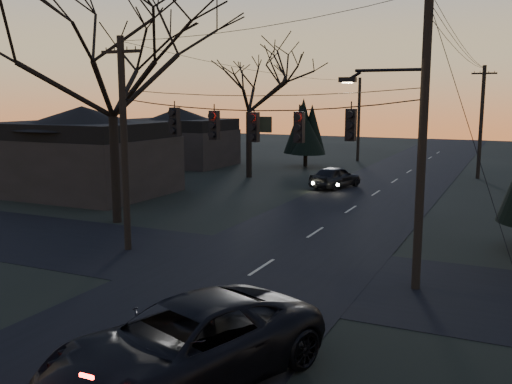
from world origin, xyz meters
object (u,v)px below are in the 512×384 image
at_px(utility_pole_far_l, 358,161).
at_px(bare_tree_left, 111,73).
at_px(utility_pole_far_r, 477,179).
at_px(utility_pole_left, 128,249).
at_px(suv_near, 186,345).
at_px(sedan_oncoming_a, 335,177).
at_px(utility_pole_right, 415,289).

relative_size(utility_pole_far_l, bare_tree_left, 0.76).
height_order(utility_pole_far_r, utility_pole_far_l, utility_pole_far_r).
distance_m(utility_pole_left, utility_pole_far_l, 36.00).
height_order(utility_pole_far_l, suv_near, utility_pole_far_l).
bearing_deg(utility_pole_left, suv_near, -46.51).
bearing_deg(utility_pole_far_r, sedan_oncoming_a, -133.47).
bearing_deg(suv_near, utility_pole_right, 88.64).
distance_m(suv_near, sedan_oncoming_a, 27.93).
distance_m(utility_pole_right, sedan_oncoming_a, 20.83).
relative_size(utility_pole_right, bare_tree_left, 0.96).
relative_size(utility_pole_far_r, utility_pole_far_l, 1.06).
bearing_deg(bare_tree_left, utility_pole_far_r, 57.64).
relative_size(utility_pole_left, utility_pole_far_r, 1.00).
bearing_deg(utility_pole_far_r, utility_pole_right, -90.00).
bearing_deg(utility_pole_far_l, utility_pole_far_r, -34.82).
bearing_deg(utility_pole_far_l, sedan_oncoming_a, -80.14).
xyz_separation_m(utility_pole_left, suv_near, (8.04, -8.48, 0.90)).
bearing_deg(utility_pole_far_r, bare_tree_left, -122.36).
bearing_deg(bare_tree_left, utility_pole_right, -14.70).
bearing_deg(utility_pole_left, utility_pole_far_r, 67.67).
distance_m(bare_tree_left, suv_near, 18.30).
bearing_deg(utility_pole_left, sedan_oncoming_a, 81.15).
bearing_deg(utility_pole_far_r, utility_pole_left, -112.33).
relative_size(utility_pole_right, utility_pole_far_l, 1.25).
xyz_separation_m(utility_pole_far_l, sedan_oncoming_a, (2.96, -17.01, 0.75)).
bearing_deg(utility_pole_left, utility_pole_right, 0.00).
bearing_deg(suv_near, bare_tree_left, 154.17).
distance_m(utility_pole_left, suv_near, 11.72).
relative_size(utility_pole_right, sedan_oncoming_a, 2.27).
relative_size(utility_pole_right, utility_pole_far_r, 1.18).
relative_size(utility_pole_far_r, suv_near, 1.32).
relative_size(utility_pole_left, sedan_oncoming_a, 1.93).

